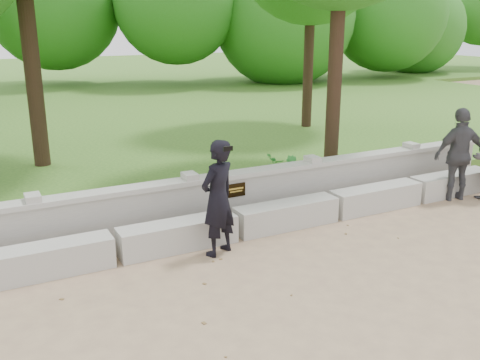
# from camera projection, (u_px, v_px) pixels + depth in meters

# --- Properties ---
(ground) EXTENTS (80.00, 80.00, 0.00)m
(ground) POSITION_uv_depth(u_px,v_px,m) (298.00, 285.00, 7.27)
(ground) COLOR tan
(ground) RESTS_ON ground
(lawn) EXTENTS (40.00, 22.00, 0.25)m
(lawn) POSITION_uv_depth(u_px,v_px,m) (83.00, 117.00, 19.15)
(lawn) COLOR #325C1E
(lawn) RESTS_ON ground
(concrete_bench) EXTENTS (11.90, 0.45, 0.45)m
(concrete_bench) POSITION_uv_depth(u_px,v_px,m) (235.00, 225.00, 8.82)
(concrete_bench) COLOR #B9B7AF
(concrete_bench) RESTS_ON ground
(parapet_wall) EXTENTS (12.50, 0.35, 0.90)m
(parapet_wall) POSITION_uv_depth(u_px,v_px,m) (217.00, 199.00, 9.35)
(parapet_wall) COLOR #AEACA4
(parapet_wall) RESTS_ON ground
(man_main) EXTENTS (0.78, 0.73, 1.80)m
(man_main) POSITION_uv_depth(u_px,v_px,m) (218.00, 198.00, 8.02)
(man_main) COLOR black
(man_main) RESTS_ON ground
(visitor_right) EXTENTS (1.16, 0.67, 1.85)m
(visitor_right) POSITION_uv_depth(u_px,v_px,m) (459.00, 155.00, 10.53)
(visitor_right) COLOR #404045
(visitor_right) RESTS_ON ground
(shrub_b) EXTENTS (0.41, 0.39, 0.57)m
(shrub_b) POSITION_uv_depth(u_px,v_px,m) (294.00, 170.00, 10.90)
(shrub_b) COLOR #2D852F
(shrub_b) RESTS_ON lawn
(shrub_c) EXTENTS (0.62, 0.62, 0.52)m
(shrub_c) POSITION_uv_depth(u_px,v_px,m) (276.00, 167.00, 11.23)
(shrub_c) COLOR #2D852F
(shrub_c) RESTS_ON lawn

